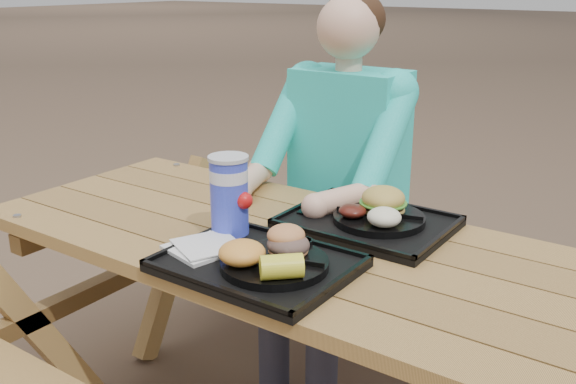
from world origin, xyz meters
The scene contains 17 objects.
picnic_table centered at (0.00, 0.00, 0.38)m, with size 1.80×1.49×0.75m, color #999999, non-canonical shape.
tray_near centered at (0.06, -0.21, 0.76)m, with size 0.45×0.35×0.02m, color black.
tray_far centered at (0.14, 0.19, 0.76)m, with size 0.45×0.35×0.02m, color black.
plate_near centered at (0.11, -0.21, 0.78)m, with size 0.26×0.26×0.02m, color black.
plate_far centered at (0.17, 0.20, 0.78)m, with size 0.26×0.26×0.02m, color black.
napkin_stack centered at (-0.10, -0.23, 0.78)m, with size 0.16×0.16×0.02m, color silver.
soda_cup centered at (-0.12, -0.10, 0.87)m, with size 0.10×0.10×0.20m, color #1C2CD3.
condiment_bbq centered at (0.04, -0.07, 0.79)m, with size 0.05×0.05×0.03m, color black.
condiment_mustard centered at (0.11, -0.09, 0.78)m, with size 0.05×0.05×0.03m, color orange.
sandwich centered at (0.11, -0.16, 0.84)m, with size 0.10×0.10×0.10m, color #D08149, non-canonical shape.
mac_cheese centered at (0.06, -0.27, 0.82)m, with size 0.11×0.11×0.06m, color gold.
corn_cob centered at (0.18, -0.28, 0.82)m, with size 0.09×0.09×0.06m, color yellow, non-canonical shape.
cutlery_far centered at (-0.04, 0.20, 0.77)m, with size 0.03×0.15×0.01m, color black.
burger centered at (0.17, 0.23, 0.85)m, with size 0.13×0.13×0.11m, color gold, non-canonical shape.
baked_beans centered at (0.12, 0.14, 0.81)m, with size 0.08×0.08×0.04m, color #4C160F.
potato_salad centered at (0.22, 0.13, 0.82)m, with size 0.09×0.09×0.05m, color white.
diner centered at (-0.15, 0.56, 0.64)m, with size 0.48×0.84×1.28m, color #199BB4, non-canonical shape.
Camera 1 is at (0.93, -1.33, 1.43)m, focal length 40.00 mm.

